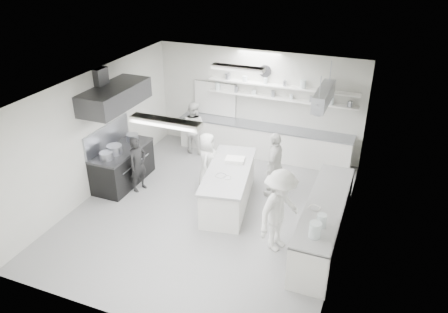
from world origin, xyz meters
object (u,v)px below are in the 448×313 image
at_px(back_counter, 263,141).
at_px(cook_stove, 138,164).
at_px(right_counter, 323,223).
at_px(prep_island, 229,187).
at_px(stove, 123,167).
at_px(cook_back, 193,127).

bearing_deg(back_counter, cook_stove, -128.15).
height_order(back_counter, right_counter, right_counter).
distance_m(right_counter, prep_island, 2.45).
height_order(stove, right_counter, right_counter).
xyz_separation_m(prep_island, cook_back, (-1.97, 2.24, 0.34)).
relative_size(back_counter, prep_island, 2.09).
xyz_separation_m(back_counter, prep_island, (-0.01, -2.73, -0.02)).
bearing_deg(cook_back, right_counter, 146.51).
xyz_separation_m(stove, cook_stove, (0.57, -0.16, 0.26)).
distance_m(back_counter, cook_back, 2.06).
relative_size(stove, cook_back, 1.16).
bearing_deg(prep_island, cook_stove, 175.12).
height_order(stove, cook_stove, cook_stove).
distance_m(stove, cook_stove, 0.65).
xyz_separation_m(stove, back_counter, (2.90, 2.80, 0.01)).
bearing_deg(prep_island, back_counter, 79.33).
bearing_deg(cook_back, back_counter, -165.55).
bearing_deg(cook_stove, back_counter, -22.42).
relative_size(stove, right_counter, 0.55).
height_order(back_counter, cook_back, cook_back).
height_order(prep_island, cook_stove, cook_stove).
height_order(prep_island, cook_back, cook_back).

